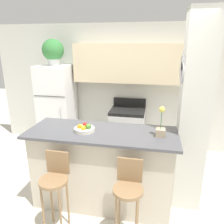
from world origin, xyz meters
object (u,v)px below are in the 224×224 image
(potted_plant_on_fridge, at_px, (53,51))
(bar_stool_left, at_px, (55,181))
(refrigerator, at_px, (57,107))
(orchid_vase, at_px, (161,127))
(trash_bin, at_px, (81,144))
(fruit_bowl, at_px, (85,129))
(stove_range, at_px, (127,130))
(bar_stool_right, at_px, (128,191))

(potted_plant_on_fridge, bearing_deg, bar_stool_left, -66.35)
(refrigerator, relative_size, bar_stool_left, 1.78)
(potted_plant_on_fridge, distance_m, orchid_vase, 2.75)
(potted_plant_on_fridge, height_order, trash_bin, potted_plant_on_fridge)
(fruit_bowl, bearing_deg, stove_range, 77.99)
(bar_stool_right, bearing_deg, orchid_vase, 60.24)
(refrigerator, relative_size, fruit_bowl, 6.74)
(refrigerator, distance_m, trash_bin, 0.91)
(refrigerator, bearing_deg, bar_stool_right, -50.13)
(stove_range, xyz_separation_m, orchid_vase, (0.60, -1.60, 0.73))
(potted_plant_on_fridge, xyz_separation_m, trash_bin, (0.56, -0.22, -1.83))
(bar_stool_right, bearing_deg, trash_bin, 122.52)
(stove_range, bearing_deg, trash_bin, -165.95)
(stove_range, relative_size, bar_stool_left, 1.09)
(stove_range, height_order, trash_bin, stove_range)
(stove_range, bearing_deg, orchid_vase, -69.39)
(refrigerator, distance_m, fruit_bowl, 2.00)
(stove_range, xyz_separation_m, fruit_bowl, (-0.35, -1.64, 0.65))
(stove_range, relative_size, fruit_bowl, 4.13)
(potted_plant_on_fridge, distance_m, trash_bin, 1.92)
(stove_range, xyz_separation_m, trash_bin, (-0.93, -0.23, -0.27))
(fruit_bowl, bearing_deg, potted_plant_on_fridge, 125.00)
(orchid_vase, distance_m, trash_bin, 2.28)
(bar_stool_left, bearing_deg, bar_stool_right, 0.00)
(refrigerator, relative_size, potted_plant_on_fridge, 3.45)
(potted_plant_on_fridge, relative_size, trash_bin, 1.33)
(bar_stool_left, xyz_separation_m, orchid_vase, (1.16, 0.55, 0.54))
(bar_stool_left, height_order, potted_plant_on_fridge, potted_plant_on_fridge)
(fruit_bowl, bearing_deg, trash_bin, 112.38)
(orchid_vase, relative_size, fruit_bowl, 1.43)
(refrigerator, xyz_separation_m, potted_plant_on_fridge, (-0.00, 0.00, 1.15))
(refrigerator, relative_size, orchid_vase, 4.70)
(fruit_bowl, height_order, trash_bin, fruit_bowl)
(bar_stool_right, height_order, fruit_bowl, fruit_bowl)
(trash_bin, bearing_deg, refrigerator, 158.88)
(bar_stool_left, distance_m, fruit_bowl, 0.72)
(refrigerator, height_order, trash_bin, refrigerator)
(bar_stool_right, height_order, trash_bin, bar_stool_right)
(bar_stool_left, height_order, bar_stool_right, same)
(refrigerator, xyz_separation_m, fruit_bowl, (1.14, -1.63, 0.24))
(refrigerator, height_order, stove_range, refrigerator)
(refrigerator, bearing_deg, trash_bin, -21.12)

